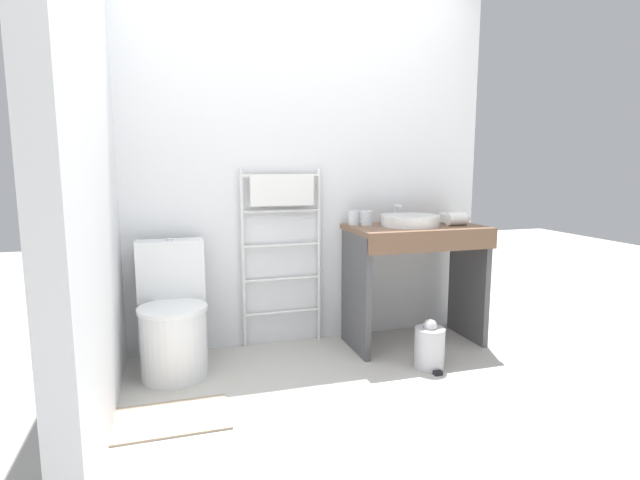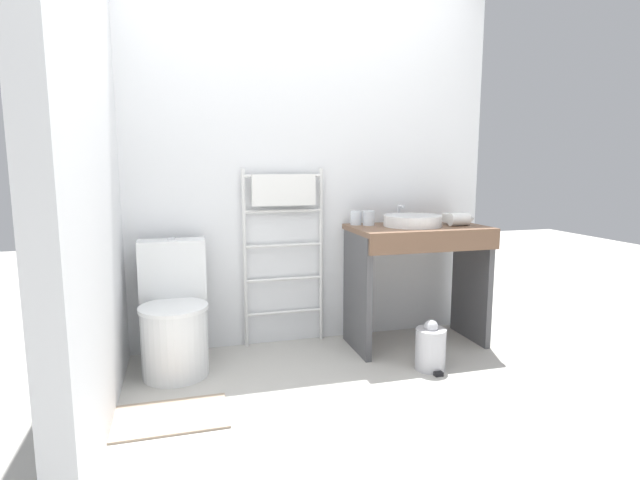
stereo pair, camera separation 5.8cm
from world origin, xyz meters
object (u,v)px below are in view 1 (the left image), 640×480
object	(u,v)px
towel_radiator	(282,218)
trash_bin	(430,347)
cup_near_edge	(367,218)
cup_near_wall	(354,218)
sink_basin	(410,220)
toilet	(173,320)
hair_dryer	(456,219)

from	to	relation	value
towel_radiator	trash_bin	world-z (taller)	towel_radiator
cup_near_edge	cup_near_wall	bearing A→B (deg)	148.34
sink_basin	cup_near_wall	bearing A→B (deg)	153.98
toilet	trash_bin	size ratio (longest dim) A/B	2.53
trash_bin	towel_radiator	bearing A→B (deg)	138.46
cup_near_wall	trash_bin	distance (m)	0.99
sink_basin	hair_dryer	distance (m)	0.32
hair_dryer	trash_bin	xyz separation A→B (m)	(-0.39, -0.38, -0.73)
cup_near_wall	sink_basin	bearing A→B (deg)	-26.02
towel_radiator	trash_bin	distance (m)	1.26
towel_radiator	cup_near_wall	bearing A→B (deg)	-8.69
towel_radiator	cup_near_edge	size ratio (longest dim) A/B	12.29
hair_dryer	toilet	bearing A→B (deg)	179.35
sink_basin	cup_near_wall	xyz separation A→B (m)	(-0.34, 0.17, 0.01)
cup_near_wall	towel_radiator	bearing A→B (deg)	171.31
toilet	hair_dryer	bearing A→B (deg)	-0.65
toilet	trash_bin	distance (m)	1.56
cup_near_wall	cup_near_edge	bearing A→B (deg)	-31.66
toilet	sink_basin	size ratio (longest dim) A/B	2.02
hair_dryer	cup_near_edge	bearing A→B (deg)	163.65
toilet	cup_near_edge	distance (m)	1.42
towel_radiator	cup_near_wall	xyz separation A→B (m)	(0.49, -0.07, -0.01)
toilet	sink_basin	distance (m)	1.65
cup_near_wall	trash_bin	size ratio (longest dim) A/B	0.31
hair_dryer	trash_bin	size ratio (longest dim) A/B	0.59
cup_near_edge	trash_bin	bearing A→B (deg)	-70.29
toilet	cup_near_edge	xyz separation A→B (m)	(1.29, 0.15, 0.55)
hair_dryer	towel_radiator	bearing A→B (deg)	165.70
towel_radiator	hair_dryer	size ratio (longest dim) A/B	6.55
toilet	hair_dryer	world-z (taller)	hair_dryer
cup_near_wall	toilet	bearing A→B (deg)	-170.80
hair_dryer	trash_bin	bearing A→B (deg)	-135.64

